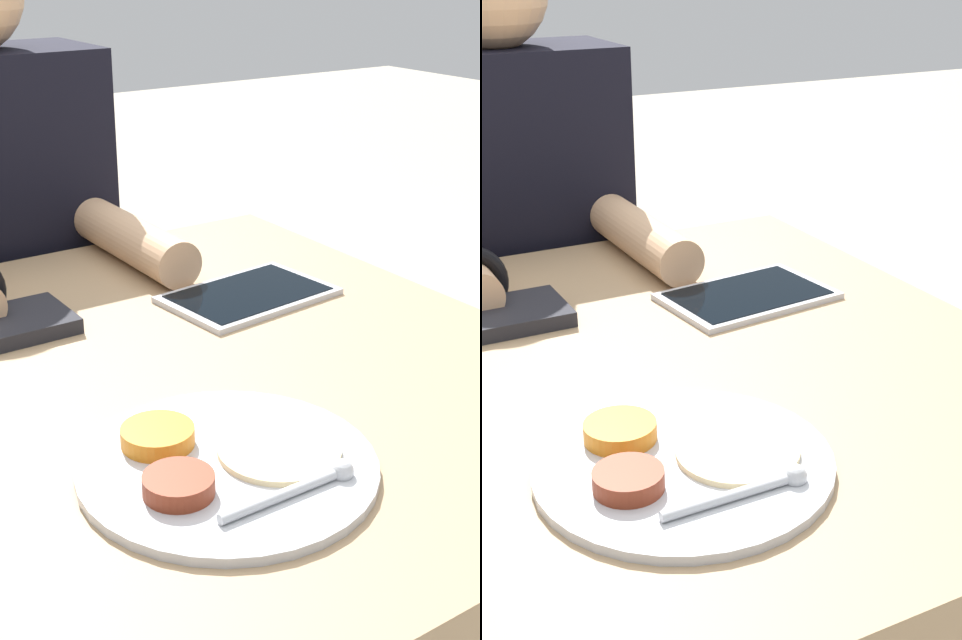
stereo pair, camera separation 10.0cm
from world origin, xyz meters
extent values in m
cube|color=#9E7F5B|center=(0.00, 0.00, 0.36)|extent=(0.93, 0.93, 0.72)
cylinder|color=#B7BABF|center=(-0.03, -0.21, 0.73)|extent=(0.28, 0.28, 0.01)
cylinder|color=orange|center=(-0.07, -0.15, 0.74)|extent=(0.07, 0.07, 0.02)
cylinder|color=maroon|center=(-0.09, -0.23, 0.74)|extent=(0.06, 0.06, 0.02)
cylinder|color=beige|center=(0.02, -0.22, 0.74)|extent=(0.12, 0.12, 0.01)
cylinder|color=#B7BABF|center=(-0.02, -0.29, 0.74)|extent=(0.13, 0.01, 0.01)
sphere|color=#B7BABF|center=(0.04, -0.29, 0.74)|extent=(0.02, 0.02, 0.02)
cube|color=silver|center=(-0.10, 0.21, 0.73)|extent=(0.18, 0.11, 0.01)
cube|color=black|center=(-0.10, 0.21, 0.73)|extent=(0.18, 0.11, 0.02)
cube|color=#B7B7BC|center=(0.23, 0.13, 0.73)|extent=(0.24, 0.17, 0.01)
cube|color=black|center=(0.23, 0.13, 0.73)|extent=(0.21, 0.15, 0.00)
cube|color=black|center=(0.03, 0.59, 0.22)|extent=(0.34, 0.22, 0.44)
cube|color=black|center=(0.03, 0.59, 0.73)|extent=(0.38, 0.20, 0.58)
cylinder|color=tan|center=(0.17, 0.36, 0.76)|extent=(0.07, 0.30, 0.07)
camera|label=1|loc=(-0.42, -0.80, 1.18)|focal=50.00mm
camera|label=2|loc=(-0.33, -0.85, 1.18)|focal=50.00mm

